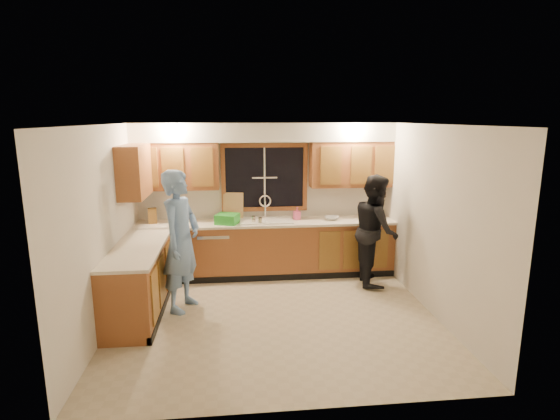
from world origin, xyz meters
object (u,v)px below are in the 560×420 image
Objects in this scene: stove at (129,297)px; man at (181,241)px; dish_crate at (227,219)px; knife_block at (152,216)px; soap_bottle at (297,213)px; bowl at (332,218)px; woman at (375,230)px; sink at (266,224)px; dishwasher at (215,253)px.

stove is 0.99m from man.
dish_crate reaches higher than stove.
stove is 1.96m from knife_block.
bowl is (0.57, -0.08, -0.08)m from soap_bottle.
soap_bottle is at bearing 69.70° from woman.
sink reaches higher than stove.
woman reaches higher than dishwasher.
woman reaches higher than bowl.
stove is 3.69× the size of knife_block.
stove is 3.78× the size of bowl.
stove is 4.29× the size of soap_bottle.
sink is 1.76m from woman.
dishwasher is 1.36m from man.
stove is at bearing -124.18° from dish_crate.
soap_bottle reaches higher than stove.
dishwasher is 2.01m from bowl.
dish_crate is 1.72m from bowl.
soap_bottle reaches higher than dishwasher.
man is at bearing -144.21° from soap_bottle.
bowl is at bearing 55.74° from woman.
dishwasher is 0.91× the size of stove.
dishwasher is at bearing 62.31° from stove.
woman is at bearing -21.91° from knife_block.
woman reaches higher than stove.
sink is 1.83m from knife_block.
dishwasher is at bearing 179.99° from bowl.
stove reaches higher than dishwasher.
bowl is at bearing 2.82° from dish_crate.
dish_crate is at bearing -6.64° from man.
sink is 2.60m from stove.
man reaches higher than sink.
soap_bottle is (2.32, 1.89, 0.57)m from stove.
man reaches higher than bowl.
soap_bottle is (1.75, 1.26, 0.06)m from man.
knife_block is 1.03× the size of bowl.
dish_crate is at bearing -20.99° from dishwasher.
man is at bearing -153.03° from bowl.
dishwasher is 2.62m from woman.
stove is at bearing 117.45° from woman.
stove is (-1.80, -1.82, -0.41)m from sink.
sink is 3.62× the size of bowl.
dish_crate is (-2.30, 0.43, 0.13)m from woman.
knife_block reaches higher than dish_crate.
stove is at bearing 160.05° from man.
soap_bottle is (2.34, 0.02, -0.02)m from knife_block.
woman is (2.52, -0.51, 0.46)m from dishwasher.
dishwasher is at bearing 4.27° from man.
sink is at bearing -23.67° from man.
sink is 0.55m from soap_bottle.
knife_block is at bearing 176.53° from dishwasher.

